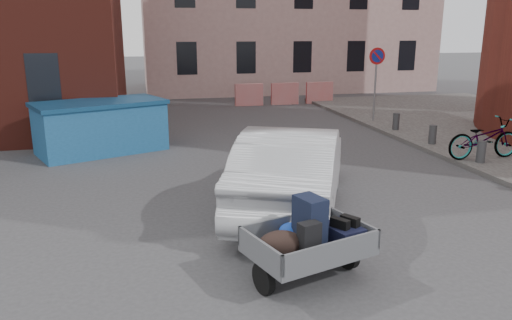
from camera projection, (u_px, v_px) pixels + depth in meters
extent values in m
plane|color=#38383A|center=(294.00, 242.00, 8.21)|extent=(120.00, 120.00, 0.00)
cylinder|color=gray|center=(375.00, 85.00, 18.11)|extent=(0.07, 0.07, 2.60)
cylinder|color=red|center=(377.00, 56.00, 17.82)|extent=(0.60, 0.03, 0.60)
cylinder|color=navy|center=(377.00, 56.00, 17.80)|extent=(0.44, 0.03, 0.44)
cylinder|color=#3A3A3D|center=(481.00, 152.00, 12.62)|extent=(0.22, 0.22, 0.55)
cylinder|color=#3A3A3D|center=(433.00, 134.00, 14.69)|extent=(0.22, 0.22, 0.55)
cylinder|color=#3A3A3D|center=(396.00, 121.00, 16.77)|extent=(0.22, 0.22, 0.55)
cube|color=red|center=(249.00, 95.00, 22.76)|extent=(1.30, 0.18, 1.00)
cube|color=red|center=(285.00, 94.00, 23.13)|extent=(1.30, 0.18, 1.00)
cube|color=red|center=(320.00, 93.00, 23.50)|extent=(1.30, 0.18, 1.00)
cylinder|color=black|center=(264.00, 278.00, 6.57)|extent=(0.23, 0.45, 0.44)
cylinder|color=black|center=(348.00, 254.00, 7.28)|extent=(0.23, 0.45, 0.44)
cube|color=slate|center=(308.00, 250.00, 6.87)|extent=(1.86, 1.53, 0.08)
cube|color=slate|center=(260.00, 250.00, 6.44)|extent=(0.37, 1.06, 0.28)
cube|color=slate|center=(352.00, 226.00, 7.21)|extent=(0.37, 1.06, 0.28)
cube|color=slate|center=(287.00, 225.00, 7.26)|extent=(1.54, 0.52, 0.28)
cube|color=slate|center=(333.00, 252.00, 6.38)|extent=(1.54, 0.52, 0.28)
cube|color=slate|center=(273.00, 232.00, 7.63)|extent=(0.29, 0.69, 0.06)
cube|color=#161D34|center=(310.00, 221.00, 6.83)|extent=(0.42, 0.52, 0.70)
cube|color=black|center=(342.00, 234.00, 6.99)|extent=(0.56, 0.69, 0.25)
ellipsoid|color=black|center=(280.00, 244.00, 6.52)|extent=(0.68, 0.52, 0.36)
cube|color=black|center=(309.00, 240.00, 6.50)|extent=(0.32, 0.26, 0.48)
ellipsoid|color=#1842B6|center=(291.00, 231.00, 7.09)|extent=(0.43, 0.40, 0.24)
cube|color=black|center=(340.00, 223.00, 6.86)|extent=(0.24, 0.29, 0.13)
cube|color=black|center=(350.00, 221.00, 6.95)|extent=(0.24, 0.29, 0.13)
cube|color=#205F99|center=(101.00, 129.00, 14.12)|extent=(3.75, 2.84, 1.35)
cube|color=navy|center=(99.00, 103.00, 13.93)|extent=(3.90, 2.98, 0.11)
imported|color=#A8AAAF|center=(292.00, 168.00, 9.60)|extent=(3.58, 5.20, 1.62)
imported|color=black|center=(484.00, 138.00, 12.94)|extent=(2.04, 0.71, 1.07)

